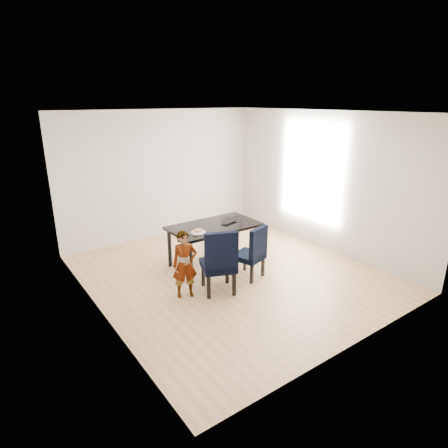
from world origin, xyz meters
TOP-DOWN VIEW (x-y plane):
  - floor at (0.00, 0.00)m, footprint 4.50×5.00m
  - ceiling at (0.00, 0.00)m, footprint 4.50×5.00m
  - wall_back at (0.00, 2.50)m, footprint 4.50×0.01m
  - wall_front at (0.00, -2.50)m, footprint 4.50×0.01m
  - wall_left at (-2.25, 0.00)m, footprint 0.01×5.00m
  - wall_right at (2.25, 0.00)m, footprint 0.01×5.00m
  - dining_table at (0.00, 0.50)m, footprint 1.60×0.90m
  - chair_left at (-0.53, -0.39)m, footprint 0.66×0.67m
  - chair_right at (0.16, -0.28)m, footprint 0.56×0.57m
  - child at (-1.03, -0.23)m, footprint 0.44×0.36m
  - plate at (-0.45, 0.32)m, footprint 0.26×0.26m
  - sandwich at (-0.46, 0.31)m, footprint 0.18×0.10m
  - laptop at (0.29, 0.51)m, footprint 0.40×0.31m
  - cable_tangle at (0.39, 0.63)m, footprint 0.16×0.16m

SIDE VIEW (x-z plane):
  - floor at x=0.00m, z-range -0.01..0.00m
  - dining_table at x=0.00m, z-range 0.00..0.75m
  - chair_right at x=0.16m, z-range 0.00..0.92m
  - chair_left at x=-0.53m, z-range 0.00..1.05m
  - child at x=-1.03m, z-range 0.00..1.05m
  - cable_tangle at x=0.39m, z-range 0.75..0.76m
  - plate at x=-0.45m, z-range 0.75..0.76m
  - laptop at x=0.29m, z-range 0.75..0.78m
  - sandwich at x=-0.46m, z-range 0.76..0.83m
  - wall_back at x=0.00m, z-range 0.00..2.70m
  - wall_front at x=0.00m, z-range 0.00..2.70m
  - wall_left at x=-2.25m, z-range 0.00..2.70m
  - wall_right at x=2.25m, z-range 0.00..2.70m
  - ceiling at x=0.00m, z-range 2.70..2.71m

